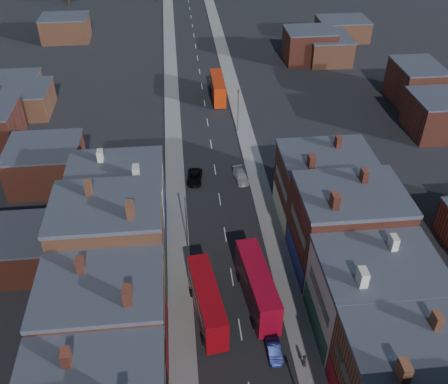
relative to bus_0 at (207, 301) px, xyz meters
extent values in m
cube|color=gray|center=(-3.03, 31.78, -2.45)|extent=(3.00, 200.00, 0.12)
cube|color=gray|center=(9.97, 31.78, -2.45)|extent=(3.00, 200.00, 0.12)
cylinder|color=slate|center=(-1.73, 11.78, 1.49)|extent=(0.16, 0.16, 8.00)
cube|color=slate|center=(-1.73, 11.78, 5.49)|extent=(0.25, 0.70, 0.25)
cylinder|color=slate|center=(8.67, 41.78, 1.49)|extent=(0.16, 0.16, 8.00)
cube|color=slate|center=(8.67, 41.78, 5.49)|extent=(0.25, 0.70, 0.25)
cube|color=#A00911|center=(0.00, 0.00, -0.01)|extent=(3.86, 10.99, 4.30)
cube|color=black|center=(0.00, 0.00, -0.84)|extent=(3.81, 10.15, 0.88)
cube|color=black|center=(0.00, 0.00, 1.01)|extent=(3.81, 10.15, 0.88)
cylinder|color=black|center=(-0.75, -3.58, -2.02)|extent=(0.42, 1.01, 0.98)
cylinder|color=black|center=(1.67, -3.25, -2.02)|extent=(0.42, 1.01, 0.98)
cylinder|color=black|center=(-1.67, 3.25, -2.02)|extent=(0.42, 1.01, 0.98)
cylinder|color=black|center=(0.75, 3.58, -2.02)|extent=(0.42, 1.01, 0.98)
cube|color=#AD0921|center=(5.91, 1.64, 0.11)|extent=(3.73, 11.48, 4.51)
cube|color=black|center=(5.91, 1.64, -0.76)|extent=(3.69, 10.59, 0.92)
cube|color=black|center=(5.91, 1.64, 1.18)|extent=(3.69, 10.59, 0.92)
cylinder|color=black|center=(5.02, -2.08, -1.99)|extent=(0.41, 1.05, 1.03)
cylinder|color=black|center=(7.57, -1.81, -1.99)|extent=(0.41, 1.05, 1.03)
cylinder|color=black|center=(4.26, 5.09, -1.99)|extent=(0.41, 1.05, 1.03)
cylinder|color=black|center=(6.81, 5.36, -1.99)|extent=(0.41, 1.05, 1.03)
cube|color=#B92808|center=(6.32, 55.53, -0.11)|extent=(2.35, 10.33, 4.13)
cube|color=black|center=(6.32, 55.53, -0.91)|extent=(2.41, 9.50, 0.85)
cube|color=black|center=(6.32, 55.53, 0.87)|extent=(2.41, 9.50, 0.85)
cylinder|color=black|center=(5.15, 52.23, -2.04)|extent=(0.28, 0.94, 0.94)
cylinder|color=black|center=(7.50, 52.23, -2.04)|extent=(0.28, 0.94, 0.94)
cylinder|color=black|center=(5.15, 58.84, -2.04)|extent=(0.28, 0.94, 0.94)
cylinder|color=black|center=(7.50, 58.84, -2.04)|extent=(0.28, 0.94, 0.94)
imported|color=#131B53|center=(6.58, -5.61, -1.86)|extent=(1.42, 3.96, 1.30)
imported|color=black|center=(0.04, 26.96, -1.84)|extent=(2.76, 5.01, 1.33)
imported|color=silver|center=(7.27, 26.54, -1.84)|extent=(2.45, 4.78, 1.33)
imported|color=#534E47|center=(9.39, -7.55, -1.51)|extent=(0.56, 1.07, 1.76)
camera|label=1|loc=(-1.92, -37.23, 42.67)|focal=40.00mm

